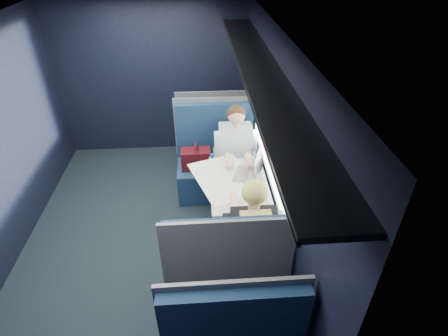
{
  "coord_description": "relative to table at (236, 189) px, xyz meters",
  "views": [
    {
      "loc": [
        0.68,
        -3.0,
        2.99
      ],
      "look_at": [
        0.9,
        0.0,
        0.95
      ],
      "focal_mm": 28.0,
      "sensor_mm": 36.0,
      "label": 1
    }
  ],
  "objects": [
    {
      "name": "papers",
      "position": [
        -0.12,
        0.1,
        0.08
      ],
      "size": [
        0.83,
        0.99,
        0.01
      ],
      "primitive_type": "cube",
      "rotation": [
        0.0,
        0.0,
        0.33
      ],
      "color": "white",
      "rests_on": "table"
    },
    {
      "name": "woman",
      "position": [
        0.07,
        -0.71,
        0.06
      ],
      "size": [
        0.53,
        0.56,
        1.32
      ],
      "color": "black",
      "rests_on": "ground"
    },
    {
      "name": "cup",
      "position": [
        0.26,
        0.36,
        0.13
      ],
      "size": [
        0.08,
        0.08,
        0.1
      ],
      "primitive_type": "cylinder",
      "color": "white",
      "rests_on": "table"
    },
    {
      "name": "seat_row_front",
      "position": [
        -0.18,
        1.8,
        -0.25
      ],
      "size": [
        1.04,
        0.51,
        1.16
      ],
      "color": "#0D203D",
      "rests_on": "ground"
    },
    {
      "name": "table",
      "position": [
        0.0,
        0.0,
        0.0
      ],
      "size": [
        0.62,
        1.0,
        0.74
      ],
      "color": "#54565E",
      "rests_on": "ground"
    },
    {
      "name": "room_shell",
      "position": [
        -1.01,
        0.0,
        0.81
      ],
      "size": [
        3.0,
        4.4,
        2.4
      ],
      "color": "black",
      "rests_on": "ground"
    },
    {
      "name": "seat_bay_near",
      "position": [
        -0.2,
        0.87,
        -0.24
      ],
      "size": [
        1.04,
        0.62,
        1.26
      ],
      "color": "#0D203D",
      "rests_on": "ground"
    },
    {
      "name": "man",
      "position": [
        0.07,
        0.7,
        0.06
      ],
      "size": [
        0.53,
        0.56,
        1.32
      ],
      "color": "black",
      "rests_on": "ground"
    },
    {
      "name": "ground",
      "position": [
        -1.03,
        0.0,
        -0.67
      ],
      "size": [
        2.8,
        4.2,
        0.01
      ],
      "primitive_type": "cube",
      "color": "black"
    },
    {
      "name": "laptop",
      "position": [
        0.19,
        0.15,
        0.15
      ],
      "size": [
        0.37,
        0.41,
        0.26
      ],
      "color": "silver",
      "rests_on": "table"
    },
    {
      "name": "bottle_small",
      "position": [
        0.26,
        0.31,
        0.18
      ],
      "size": [
        0.07,
        0.07,
        0.24
      ],
      "color": "silver",
      "rests_on": "table"
    },
    {
      "name": "seat_bay_far",
      "position": [
        -0.18,
        -0.87,
        -0.25
      ],
      "size": [
        1.04,
        0.62,
        1.26
      ],
      "color": "#0D203D",
      "rests_on": "ground"
    }
  ]
}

